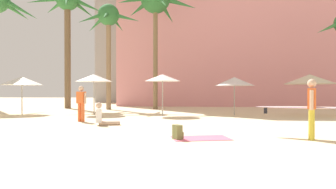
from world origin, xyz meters
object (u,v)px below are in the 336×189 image
object	(u,v)px
backpack	(178,133)
person_mid_center	(310,107)
cafe_umbrella_5	(163,78)
cafe_umbrella_3	(234,81)
palm_tree_right	(108,23)
cafe_umbrella_4	(310,79)
palm_tree_far_right	(156,3)
cafe_umbrella_0	(94,78)
beach_towel	(201,138)
palm_tree_center	(68,12)
person_mid_right	(81,102)
person_far_left	(103,117)
cafe_umbrella_2	(22,81)

from	to	relation	value
backpack	person_mid_center	distance (m)	3.86
cafe_umbrella_5	backpack	world-z (taller)	cafe_umbrella_5
cafe_umbrella_3	palm_tree_right	bearing A→B (deg)	152.01
cafe_umbrella_4	palm_tree_far_right	bearing A→B (deg)	148.57
cafe_umbrella_0	beach_towel	distance (m)	10.68
cafe_umbrella_5	palm_tree_far_right	bearing A→B (deg)	100.86
beach_towel	cafe_umbrella_0	bearing A→B (deg)	125.68
palm_tree_center	cafe_umbrella_4	distance (m)	18.73
palm_tree_far_right	cafe_umbrella_4	xyz separation A→B (m)	(9.47, -5.79, -6.19)
palm_tree_far_right	backpack	xyz separation A→B (m)	(2.58, -14.81, -8.04)
backpack	person_mid_right	bearing A→B (deg)	102.98
person_mid_center	person_far_left	size ratio (longest dim) A/B	2.84
person_far_left	palm_tree_center	bearing A→B (deg)	104.07
cafe_umbrella_2	beach_towel	size ratio (longest dim) A/B	1.44
backpack	palm_tree_far_right	bearing A→B (deg)	68.39
cafe_umbrella_0	cafe_umbrella_3	size ratio (longest dim) A/B	1.05
cafe_umbrella_0	cafe_umbrella_5	distance (m)	4.15
beach_towel	person_far_left	distance (m)	4.98
cafe_umbrella_3	palm_tree_far_right	bearing A→B (deg)	133.43
palm_tree_far_right	beach_towel	xyz separation A→B (m)	(3.23, -14.51, -8.24)
palm_tree_far_right	cafe_umbrella_0	size ratio (longest dim) A/B	4.11
cafe_umbrella_2	palm_tree_far_right	bearing A→B (deg)	40.44
palm_tree_far_right	person_far_left	size ratio (longest dim) A/B	9.62
cafe_umbrella_2	person_mid_center	distance (m)	15.91
cafe_umbrella_3	backpack	size ratio (longest dim) A/B	5.42
cafe_umbrella_0	cafe_umbrella_5	xyz separation A→B (m)	(4.12, -0.48, -0.03)
palm_tree_far_right	palm_tree_right	bearing A→B (deg)	-164.78
palm_tree_far_right	cafe_umbrella_4	distance (m)	12.71
cafe_umbrella_0	cafe_umbrella_2	distance (m)	4.38
cafe_umbrella_0	backpack	world-z (taller)	cafe_umbrella_0
palm_tree_center	cafe_umbrella_4	xyz separation A→B (m)	(16.72, -6.14, -5.79)
palm_tree_right	person_mid_right	bearing A→B (deg)	-81.26
person_mid_right	palm_tree_right	bearing A→B (deg)	-146.27
palm_tree_right	person_mid_right	world-z (taller)	palm_tree_right
cafe_umbrella_3	person_mid_right	xyz separation A→B (m)	(-7.42, -4.43, -1.06)
palm_tree_right	person_mid_center	size ratio (longest dim) A/B	2.77
cafe_umbrella_4	person_far_left	world-z (taller)	cafe_umbrella_4
cafe_umbrella_5	person_mid_center	size ratio (longest dim) A/B	0.81
cafe_umbrella_5	beach_towel	bearing A→B (deg)	-76.12
palm_tree_right	beach_towel	size ratio (longest dim) A/B	4.86
palm_tree_far_right	person_mid_center	size ratio (longest dim) A/B	3.39
cafe_umbrella_2	cafe_umbrella_4	distance (m)	16.72
palm_tree_center	cafe_umbrella_2	world-z (taller)	palm_tree_center
person_far_left	cafe_umbrella_2	bearing A→B (deg)	126.35
beach_towel	backpack	bearing A→B (deg)	-155.66
palm_tree_center	backpack	xyz separation A→B (m)	(9.82, -15.16, -7.64)
cafe_umbrella_0	cafe_umbrella_5	size ratio (longest dim) A/B	1.02
palm_tree_right	cafe_umbrella_5	xyz separation A→B (m)	(4.73, -5.55, -4.44)
palm_tree_center	beach_towel	size ratio (longest dim) A/B	5.94
person_mid_center	person_far_left	bearing A→B (deg)	178.09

